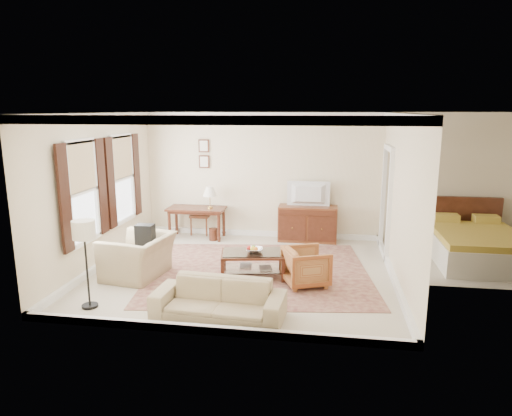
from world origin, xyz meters
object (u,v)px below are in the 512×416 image
(writing_desk, at_px, (197,212))
(tv, at_px, (308,186))
(sideboard, at_px, (308,223))
(striped_armchair, at_px, (306,265))
(club_armchair, at_px, (138,249))
(sofa, at_px, (219,294))
(coffee_table, at_px, (253,258))

(writing_desk, bearing_deg, tv, 2.85)
(sideboard, distance_m, tv, 0.86)
(striped_armchair, distance_m, club_armchair, 3.00)
(sideboard, bearing_deg, club_armchair, -136.38)
(tv, relative_size, sofa, 0.48)
(sideboard, height_order, tv, tv)
(sideboard, distance_m, striped_armchair, 2.72)
(coffee_table, xyz_separation_m, sofa, (-0.22, -1.70, 0.01))
(tv, bearing_deg, writing_desk, 2.85)
(writing_desk, xyz_separation_m, tv, (2.57, 0.13, 0.66))
(writing_desk, distance_m, club_armchair, 2.64)
(tv, bearing_deg, coffee_table, 70.53)
(writing_desk, distance_m, striped_armchair, 3.71)
(striped_armchair, xyz_separation_m, club_armchair, (-3.00, -0.05, 0.15))
(striped_armchair, bearing_deg, club_armchair, 69.04)
(tv, xyz_separation_m, striped_armchair, (0.10, -2.70, -0.91))
(writing_desk, xyz_separation_m, striped_armchair, (2.66, -2.57, -0.25))
(writing_desk, height_order, sofa, sofa)
(writing_desk, height_order, sideboard, sideboard)
(writing_desk, distance_m, tv, 2.65)
(striped_armchair, height_order, sofa, sofa)
(coffee_table, distance_m, striped_armchair, 0.99)
(tv, relative_size, coffee_table, 0.76)
(writing_desk, xyz_separation_m, club_armchair, (-0.33, -2.62, -0.10))
(coffee_table, relative_size, club_armchair, 1.04)
(club_armchair, bearing_deg, writing_desk, -178.79)
(sofa, bearing_deg, writing_desk, 114.26)
(coffee_table, bearing_deg, writing_desk, 126.11)
(tv, distance_m, sofa, 4.39)
(tv, relative_size, striped_armchair, 1.27)
(sideboard, xyz_separation_m, tv, (0.00, -0.02, 0.86))
(sofa, bearing_deg, sideboard, 79.52)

